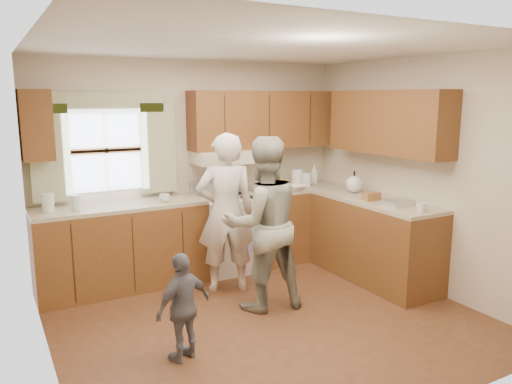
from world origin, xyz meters
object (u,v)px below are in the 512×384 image
stove (229,232)px  woman_right (263,224)px  woman_left (226,213)px  child (184,307)px

stove → woman_right: size_ratio=0.63×
woman_left → woman_right: (0.12, -0.59, -0.00)m
woman_left → woman_right: bearing=119.7°
stove → child: bearing=-125.5°
woman_left → woman_right: woman_left is taller
woman_left → child: 1.56m
stove → woman_right: bearing=-99.6°
woman_left → child: (-0.94, -1.18, -0.41)m
stove → woman_left: bearing=-118.6°
stove → child: (-1.26, -1.76, -0.02)m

